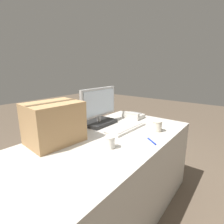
% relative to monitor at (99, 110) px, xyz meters
% --- Properties ---
extents(ground_plane, '(12.00, 12.00, 0.00)m').
position_rel_monitor_xyz_m(ground_plane, '(-0.29, -0.29, -0.87)').
color(ground_plane, brown).
extents(office_desk, '(1.80, 0.90, 0.72)m').
position_rel_monitor_xyz_m(office_desk, '(-0.29, -0.29, -0.51)').
color(office_desk, beige).
rests_on(office_desk, ground_plane).
extents(monitor, '(0.49, 0.24, 0.38)m').
position_rel_monitor_xyz_m(monitor, '(0.00, 0.00, 0.00)').
color(monitor, black).
rests_on(monitor, office_desk).
extents(keyboard, '(0.46, 0.18, 0.03)m').
position_rel_monitor_xyz_m(keyboard, '(0.05, -0.31, -0.14)').
color(keyboard, beige).
rests_on(keyboard, office_desk).
extents(desk_phone, '(0.18, 0.22, 0.08)m').
position_rel_monitor_xyz_m(desk_phone, '(0.42, -0.16, -0.12)').
color(desk_phone, beige).
rests_on(desk_phone, office_desk).
extents(paper_cup_left, '(0.07, 0.07, 0.09)m').
position_rel_monitor_xyz_m(paper_cup_left, '(-0.38, -0.44, -0.11)').
color(paper_cup_left, white).
rests_on(paper_cup_left, office_desk).
extents(paper_cup_right, '(0.09, 0.09, 0.10)m').
position_rel_monitor_xyz_m(paper_cup_right, '(0.17, -0.57, -0.10)').
color(paper_cup_right, beige).
rests_on(paper_cup_right, office_desk).
extents(spoon, '(0.06, 0.14, 0.00)m').
position_rel_monitor_xyz_m(spoon, '(-0.18, -0.48, -0.15)').
color(spoon, silver).
rests_on(spoon, office_desk).
extents(cardboard_box, '(0.43, 0.34, 0.32)m').
position_rel_monitor_xyz_m(cardboard_box, '(-0.55, -0.03, 0.01)').
color(cardboard_box, tan).
rests_on(cardboard_box, office_desk).
extents(pen_marker, '(0.09, 0.11, 0.01)m').
position_rel_monitor_xyz_m(pen_marker, '(-0.08, -0.64, -0.15)').
color(pen_marker, '#1933B2').
rests_on(pen_marker, office_desk).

